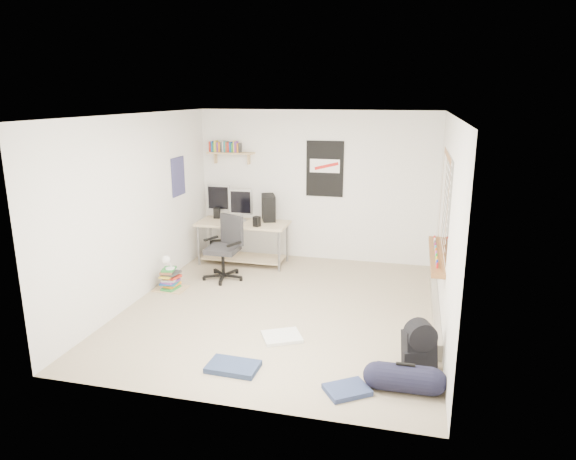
% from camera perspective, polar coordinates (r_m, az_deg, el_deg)
% --- Properties ---
extents(floor, '(4.00, 4.50, 0.01)m').
position_cam_1_polar(floor, '(6.87, -0.65, -8.71)').
color(floor, gray).
rests_on(floor, ground).
extents(ceiling, '(4.00, 4.50, 0.01)m').
position_cam_1_polar(ceiling, '(6.30, -0.72, 12.71)').
color(ceiling, white).
rests_on(ceiling, ground).
extents(back_wall, '(4.00, 0.01, 2.50)m').
position_cam_1_polar(back_wall, '(8.63, 3.11, 4.88)').
color(back_wall, silver).
rests_on(back_wall, ground).
extents(left_wall, '(0.01, 4.50, 2.50)m').
position_cam_1_polar(left_wall, '(7.23, -16.26, 2.35)').
color(left_wall, silver).
rests_on(left_wall, ground).
extents(right_wall, '(0.01, 4.50, 2.50)m').
position_cam_1_polar(right_wall, '(6.29, 17.30, 0.45)').
color(right_wall, silver).
rests_on(right_wall, ground).
extents(desk, '(1.60, 0.97, 0.68)m').
position_cam_1_polar(desk, '(8.55, -4.99, -1.35)').
color(desk, '#CAA68C').
rests_on(desk, floor).
extents(monitor_left, '(0.39, 0.10, 0.43)m').
position_cam_1_polar(monitor_left, '(8.84, -7.67, 2.67)').
color(monitor_left, '#97979B').
rests_on(monitor_left, desk).
extents(monitor_right, '(0.38, 0.11, 0.41)m').
position_cam_1_polar(monitor_right, '(8.50, -5.21, 2.17)').
color(monitor_right, '#9B9A9F').
rests_on(monitor_right, desk).
extents(pc_tower, '(0.34, 0.47, 0.45)m').
position_cam_1_polar(pc_tower, '(8.55, -2.18, 2.43)').
color(pc_tower, black).
rests_on(pc_tower, desk).
extents(keyboard, '(0.37, 0.17, 0.02)m').
position_cam_1_polar(keyboard, '(8.36, -7.33, 0.52)').
color(keyboard, black).
rests_on(keyboard, desk).
extents(speaker_left, '(0.11, 0.11, 0.20)m').
position_cam_1_polar(speaker_left, '(8.78, -7.90, 1.80)').
color(speaker_left, black).
rests_on(speaker_left, desk).
extents(speaker_right, '(0.12, 0.12, 0.19)m').
position_cam_1_polar(speaker_right, '(8.15, -3.49, 0.86)').
color(speaker_right, black).
rests_on(speaker_right, desk).
extents(office_chair, '(0.84, 0.84, 0.97)m').
position_cam_1_polar(office_chair, '(7.83, -7.29, -1.99)').
color(office_chair, '#242326').
rests_on(office_chair, floor).
extents(wall_shelf, '(0.80, 0.22, 0.24)m').
position_cam_1_polar(wall_shelf, '(8.83, -6.37, 8.51)').
color(wall_shelf, tan).
rests_on(wall_shelf, back_wall).
extents(poster_back_wall, '(0.62, 0.03, 0.92)m').
position_cam_1_polar(poster_back_wall, '(8.53, 4.10, 6.79)').
color(poster_back_wall, black).
rests_on(poster_back_wall, back_wall).
extents(poster_left_wall, '(0.02, 0.42, 0.60)m').
position_cam_1_polar(poster_left_wall, '(8.22, -12.11, 5.83)').
color(poster_left_wall, navy).
rests_on(poster_left_wall, left_wall).
extents(window, '(0.10, 1.50, 1.26)m').
position_cam_1_polar(window, '(6.53, 16.82, 2.81)').
color(window, brown).
rests_on(window, right_wall).
extents(baseboard_heater, '(0.08, 2.50, 0.18)m').
position_cam_1_polar(baseboard_heater, '(6.93, 16.02, -8.25)').
color(baseboard_heater, '#B7B2A8').
rests_on(baseboard_heater, floor).
extents(backpack, '(0.39, 0.35, 0.42)m').
position_cam_1_polar(backpack, '(5.55, 14.36, -12.88)').
color(backpack, black).
rests_on(backpack, floor).
extents(duffel_bag, '(0.27, 0.27, 0.53)m').
position_cam_1_polar(duffel_bag, '(5.17, 12.83, -15.72)').
color(duffel_bag, black).
rests_on(duffel_bag, floor).
extents(tshirt, '(0.55, 0.52, 0.04)m').
position_cam_1_polar(tshirt, '(6.07, -0.69, -11.76)').
color(tshirt, silver).
rests_on(tshirt, floor).
extents(jeans_a, '(0.53, 0.35, 0.06)m').
position_cam_1_polar(jeans_a, '(5.48, -6.12, -14.87)').
color(jeans_a, '#222F4D').
rests_on(jeans_a, floor).
extents(jeans_b, '(0.50, 0.48, 0.05)m').
position_cam_1_polar(jeans_b, '(5.13, 6.58, -17.23)').
color(jeans_b, navy).
rests_on(jeans_b, floor).
extents(book_stack, '(0.56, 0.50, 0.32)m').
position_cam_1_polar(book_stack, '(7.65, -12.96, -5.35)').
color(book_stack, brown).
rests_on(book_stack, floor).
extents(desk_lamp, '(0.18, 0.24, 0.22)m').
position_cam_1_polar(desk_lamp, '(7.55, -12.99, -3.77)').
color(desk_lamp, white).
rests_on(desk_lamp, book_stack).
extents(subwoofer, '(0.31, 0.31, 0.27)m').
position_cam_1_polar(subwoofer, '(9.01, -7.90, -2.07)').
color(subwoofer, black).
rests_on(subwoofer, floor).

